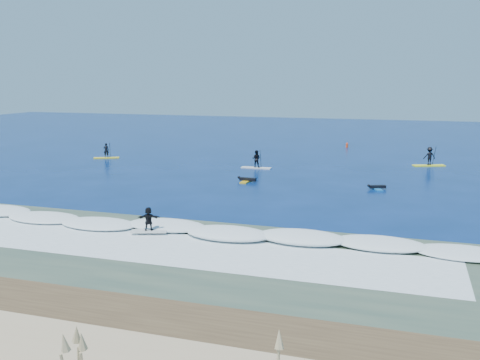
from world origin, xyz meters
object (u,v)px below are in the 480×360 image
(prone_paddler_near, at_px, (247,180))
(marker_buoy, at_px, (347,145))
(sup_paddler_right, at_px, (429,157))
(wave_surfer, at_px, (149,220))
(sup_paddler_center, at_px, (256,161))
(sup_paddler_left, at_px, (106,153))
(prone_paddler_far, at_px, (377,188))

(prone_paddler_near, distance_m, marker_buoy, 26.13)
(sup_paddler_right, distance_m, wave_surfer, 33.69)
(sup_paddler_center, xyz_separation_m, sup_paddler_right, (15.97, 6.62, 0.10))
(sup_paddler_left, height_order, sup_paddler_center, sup_paddler_center)
(sup_paddler_left, distance_m, prone_paddler_near, 20.24)
(sup_paddler_center, relative_size, sup_paddler_right, 0.91)
(sup_paddler_left, xyz_separation_m, prone_paddler_far, (29.13, -8.10, -0.46))
(sup_paddler_center, relative_size, prone_paddler_far, 1.53)
(prone_paddler_near, bearing_deg, marker_buoy, -9.12)
(sup_paddler_center, distance_m, prone_paddler_far, 13.49)
(marker_buoy, bearing_deg, sup_paddler_center, -109.11)
(prone_paddler_near, bearing_deg, prone_paddler_far, -86.62)
(sup_paddler_right, xyz_separation_m, marker_buoy, (-9.45, 12.21, -0.55))
(prone_paddler_far, bearing_deg, sup_paddler_center, 39.30)
(sup_paddler_right, relative_size, marker_buoy, 4.48)
(sup_paddler_right, relative_size, wave_surfer, 1.57)
(prone_paddler_near, relative_size, wave_surfer, 1.02)
(sup_paddler_left, distance_m, sup_paddler_center, 17.46)
(prone_paddler_near, bearing_deg, sup_paddler_left, 68.96)
(marker_buoy, bearing_deg, prone_paddler_near, -101.98)
(prone_paddler_near, bearing_deg, wave_surfer, -179.46)
(sup_paddler_left, relative_size, prone_paddler_far, 1.43)
(prone_paddler_far, distance_m, marker_buoy, 25.99)
(sup_paddler_center, bearing_deg, prone_paddler_far, -30.92)
(sup_paddler_center, xyz_separation_m, marker_buoy, (6.52, 18.83, -0.45))
(sup_paddler_center, distance_m, wave_surfer, 23.27)
(sup_paddler_left, distance_m, sup_paddler_right, 33.77)
(prone_paddler_far, xyz_separation_m, wave_surfer, (-11.30, -16.64, 0.68))
(prone_paddler_near, distance_m, prone_paddler_far, 10.63)
(prone_paddler_far, height_order, wave_surfer, wave_surfer)
(sup_paddler_left, xyz_separation_m, wave_surfer, (17.83, -24.74, 0.22))
(prone_paddler_far, relative_size, wave_surfer, 0.93)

